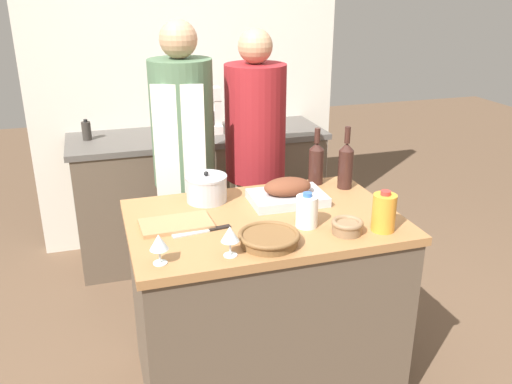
{
  "coord_description": "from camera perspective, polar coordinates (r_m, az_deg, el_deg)",
  "views": [
    {
      "loc": [
        -0.72,
        -2.19,
        1.96
      ],
      "look_at": [
        0.0,
        0.13,
        1.01
      ],
      "focal_mm": 38.0,
      "sensor_mm": 36.0,
      "label": 1
    }
  ],
  "objects": [
    {
      "name": "wine_bottle_green",
      "position": [
        2.93,
        6.36,
        3.16
      ],
      "size": [
        0.08,
        0.08,
        0.31
      ],
      "color": "#381E19",
      "rests_on": "kitchen_island"
    },
    {
      "name": "wicker_basket",
      "position": [
        2.27,
        1.38,
        -4.85
      ],
      "size": [
        0.26,
        0.26,
        0.05
      ],
      "color": "brown",
      "rests_on": "kitchen_island"
    },
    {
      "name": "roasting_pan",
      "position": [
        2.69,
        3.32,
        -0.11
      ],
      "size": [
        0.37,
        0.26,
        0.13
      ],
      "color": "#BCBCC1",
      "rests_on": "kitchen_island"
    },
    {
      "name": "person_cook_aproned",
      "position": [
        3.17,
        -7.55,
        3.21
      ],
      "size": [
        0.36,
        0.39,
        1.78
      ],
      "rotation": [
        0.0,
        0.0,
        -0.28
      ],
      "color": "beige",
      "rests_on": "ground_plane"
    },
    {
      "name": "mixing_bowl",
      "position": [
        2.39,
        9.56,
        -3.57
      ],
      "size": [
        0.14,
        0.14,
        0.06
      ],
      "color": "#846647",
      "rests_on": "kitchen_island"
    },
    {
      "name": "kitchen_island",
      "position": [
        2.75,
        0.79,
        -11.57
      ],
      "size": [
        1.26,
        0.83,
        0.93
      ],
      "color": "brown",
      "rests_on": "ground_plane"
    },
    {
      "name": "ground_plane",
      "position": [
        3.03,
        0.74,
        -19.02
      ],
      "size": [
        12.0,
        12.0,
        0.0
      ],
      "primitive_type": "plane",
      "color": "brown"
    },
    {
      "name": "juice_jug",
      "position": [
        2.43,
        13.31,
        -2.1
      ],
      "size": [
        0.1,
        0.1,
        0.19
      ],
      "color": "orange",
      "rests_on": "kitchen_island"
    },
    {
      "name": "stand_mixer",
      "position": [
        3.91,
        -5.0,
        8.14
      ],
      "size": [
        0.18,
        0.14,
        0.33
      ],
      "color": "silver",
      "rests_on": "back_counter"
    },
    {
      "name": "back_wall",
      "position": [
        4.2,
        -7.26,
        11.76
      ],
      "size": [
        2.33,
        0.1,
        2.55
      ],
      "color": "silver",
      "rests_on": "ground_plane"
    },
    {
      "name": "wine_bottle_dark",
      "position": [
        2.88,
        9.43,
        2.91
      ],
      "size": [
        0.08,
        0.08,
        0.33
      ],
      "color": "#381E19",
      "rests_on": "kitchen_island"
    },
    {
      "name": "stock_pot",
      "position": [
        2.7,
        -5.23,
        0.39
      ],
      "size": [
        0.21,
        0.21,
        0.16
      ],
      "color": "#B7B7BC",
      "rests_on": "kitchen_island"
    },
    {
      "name": "condiment_bottle_tall",
      "position": [
        3.91,
        -17.41,
        6.18
      ],
      "size": [
        0.06,
        0.06,
        0.14
      ],
      "color": "#332D28",
      "rests_on": "back_counter"
    },
    {
      "name": "condiment_bottle_short",
      "position": [
        3.85,
        -2.83,
        6.8
      ],
      "size": [
        0.06,
        0.06,
        0.13
      ],
      "color": "maroon",
      "rests_on": "back_counter"
    },
    {
      "name": "person_cook_guest",
      "position": [
        3.32,
        -0.07,
        3.57
      ],
      "size": [
        0.36,
        0.36,
        1.72
      ],
      "rotation": [
        0.0,
        0.0,
        -0.08
      ],
      "color": "beige",
      "rests_on": "ground_plane"
    },
    {
      "name": "back_counter",
      "position": [
        4.08,
        -5.85,
        -0.22
      ],
      "size": [
        1.83,
        0.6,
        0.94
      ],
      "color": "brown",
      "rests_on": "ground_plane"
    },
    {
      "name": "wine_glass_left",
      "position": [
        2.12,
        -10.19,
        -5.28
      ],
      "size": [
        0.07,
        0.07,
        0.13
      ],
      "color": "silver",
      "rests_on": "kitchen_island"
    },
    {
      "name": "wine_glass_right",
      "position": [
        2.15,
        -2.75,
        -4.5
      ],
      "size": [
        0.07,
        0.07,
        0.13
      ],
      "color": "silver",
      "rests_on": "kitchen_island"
    },
    {
      "name": "knife_chef",
      "position": [
        2.4,
        -5.5,
        -4.09
      ],
      "size": [
        0.27,
        0.06,
        0.01
      ],
      "color": "#B7B7BC",
      "rests_on": "kitchen_island"
    },
    {
      "name": "milk_jug",
      "position": [
        2.42,
        5.37,
        -2.01
      ],
      "size": [
        0.1,
        0.1,
        0.16
      ],
      "color": "white",
      "rests_on": "kitchen_island"
    },
    {
      "name": "cutting_board",
      "position": [
        2.46,
        -8.42,
        -3.35
      ],
      "size": [
        0.32,
        0.2,
        0.02
      ],
      "color": "#AD7F51",
      "rests_on": "kitchen_island"
    }
  ]
}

